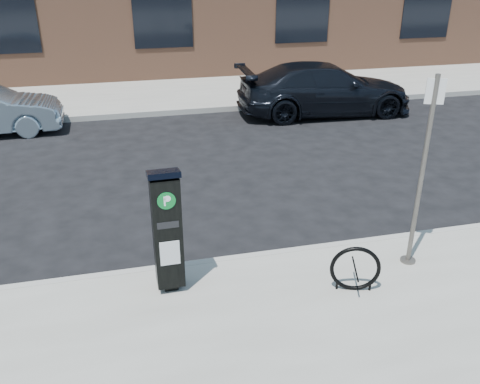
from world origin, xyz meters
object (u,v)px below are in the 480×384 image
object	(u,v)px
sign_pole	(422,176)
bike_rack	(355,269)
parking_kiosk	(167,230)
car_dark	(325,89)

from	to	relation	value
sign_pole	bike_rack	distance (m)	1.53
parking_kiosk	sign_pole	bearing A→B (deg)	-3.90
parking_kiosk	car_dark	world-z (taller)	parking_kiosk
bike_rack	sign_pole	bearing A→B (deg)	40.80
bike_rack	car_dark	world-z (taller)	car_dark
bike_rack	car_dark	bearing A→B (deg)	88.45
bike_rack	car_dark	size ratio (longest dim) A/B	0.13
sign_pole	bike_rack	size ratio (longest dim) A/B	4.11
parking_kiosk	car_dark	xyz separation A→B (m)	(5.27, 7.67, -0.30)
bike_rack	parking_kiosk	bearing A→B (deg)	-176.73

